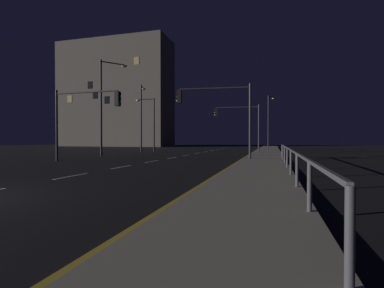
{
  "coord_description": "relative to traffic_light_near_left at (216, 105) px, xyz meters",
  "views": [
    {
      "loc": [
        7.87,
        -4.84,
        1.5
      ],
      "look_at": [
        -0.0,
        22.91,
        1.03
      ],
      "focal_mm": 26.82,
      "sensor_mm": 36.0,
      "label": 1
    }
  ],
  "objects": [
    {
      "name": "ground_plane",
      "position": [
        -3.98,
        2.4,
        -3.89
      ],
      "size": [
        112.0,
        112.0,
        0.0
      ],
      "primitive_type": "plane",
      "color": "black",
      "rests_on": "ground"
    },
    {
      "name": "sidewalk_right",
      "position": [
        3.28,
        2.4,
        -3.82
      ],
      "size": [
        2.84,
        77.0,
        0.14
      ],
      "primitive_type": "cube",
      "color": "#9E937F",
      "rests_on": "ground"
    },
    {
      "name": "lane_markings_center",
      "position": [
        -3.98,
        5.9,
        -3.89
      ],
      "size": [
        0.14,
        50.0,
        0.01
      ],
      "color": "silver",
      "rests_on": "ground"
    },
    {
      "name": "lane_edge_line",
      "position": [
        1.61,
        7.4,
        -3.89
      ],
      "size": [
        0.14,
        53.0,
        0.01
      ],
      "color": "gold",
      "rests_on": "ground"
    },
    {
      "name": "traffic_light_near_left",
      "position": [
        0.0,
        0.0,
        0.0
      ],
      "size": [
        5.3,
        0.76,
        5.22
      ],
      "color": "#38383D",
      "rests_on": "sidewalk_right"
    },
    {
      "name": "traffic_light_overhead_east",
      "position": [
        -8.17,
        -3.51,
        -0.38
      ],
      "size": [
        5.03,
        0.34,
        4.89
      ],
      "color": "#38383D",
      "rests_on": "ground"
    },
    {
      "name": "traffic_light_far_center",
      "position": [
        0.25,
        11.35,
        -0.11
      ],
      "size": [
        4.85,
        0.82,
        5.1
      ],
      "color": "#38383D",
      "rests_on": "sidewalk_right"
    },
    {
      "name": "street_lamp_median",
      "position": [
        3.29,
        25.88,
        1.05
      ],
      "size": [
        1.14,
        1.85,
        8.08
      ],
      "color": "#2D3033",
      "rests_on": "sidewalk_right"
    },
    {
      "name": "street_lamp_mid_block",
      "position": [
        -10.69,
        12.71,
        0.16
      ],
      "size": [
        2.44,
        0.48,
        6.61
      ],
      "color": "#2D3033",
      "rests_on": "ground"
    },
    {
      "name": "street_lamp_far_end",
      "position": [
        -10.42,
        2.36,
        1.16
      ],
      "size": [
        1.73,
        1.94,
        8.48
      ],
      "color": "#2D3033",
      "rests_on": "ground"
    },
    {
      "name": "street_lamp_corner",
      "position": [
        -10.9,
        10.62,
        0.76
      ],
      "size": [
        0.77,
        1.76,
        7.83
      ],
      "color": "#2D3033",
      "rests_on": "ground"
    },
    {
      "name": "barrier_fence",
      "position": [
        4.55,
        -6.77,
        -3.02
      ],
      "size": [
        0.09,
        20.76,
        0.98
      ],
      "color": "#59595E",
      "rests_on": "sidewalk_right"
    },
    {
      "name": "building_distant",
      "position": [
        -29.58,
        36.31,
        7.49
      ],
      "size": [
        24.64,
        8.45,
        22.77
      ],
      "color": "#6B6056",
      "rests_on": "ground"
    }
  ]
}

